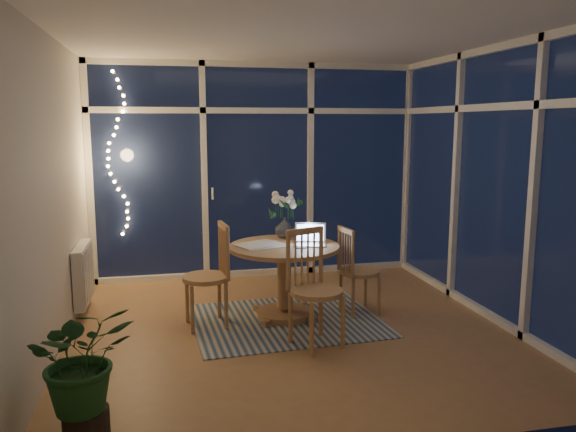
% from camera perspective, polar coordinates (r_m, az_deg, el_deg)
% --- Properties ---
extents(floor, '(4.00, 4.00, 0.00)m').
position_cam_1_polar(floor, '(5.28, 0.53, -11.44)').
color(floor, olive).
rests_on(floor, ground).
extents(ceiling, '(4.00, 4.00, 0.00)m').
position_cam_1_polar(ceiling, '(4.99, 0.58, 17.74)').
color(ceiling, silver).
rests_on(ceiling, wall_back).
extents(wall_back, '(4.00, 0.04, 2.60)m').
position_cam_1_polar(wall_back, '(6.92, -3.12, 4.59)').
color(wall_back, beige).
rests_on(wall_back, floor).
extents(wall_front, '(4.00, 0.04, 2.60)m').
position_cam_1_polar(wall_front, '(3.07, 8.84, -1.51)').
color(wall_front, beige).
rests_on(wall_front, floor).
extents(wall_left, '(0.04, 4.00, 2.60)m').
position_cam_1_polar(wall_left, '(4.93, -22.77, 1.95)').
color(wall_left, beige).
rests_on(wall_left, floor).
extents(wall_right, '(0.04, 4.00, 2.60)m').
position_cam_1_polar(wall_right, '(5.75, 20.43, 3.05)').
color(wall_right, beige).
rests_on(wall_right, floor).
extents(window_wall_back, '(4.00, 0.10, 2.60)m').
position_cam_1_polar(window_wall_back, '(6.88, -3.06, 4.57)').
color(window_wall_back, white).
rests_on(window_wall_back, floor).
extents(window_wall_right, '(0.10, 4.00, 2.60)m').
position_cam_1_polar(window_wall_right, '(5.72, 20.09, 3.04)').
color(window_wall_right, white).
rests_on(window_wall_right, floor).
extents(radiator, '(0.10, 0.70, 0.58)m').
position_cam_1_polar(radiator, '(5.96, -20.11, -5.54)').
color(radiator, silver).
rests_on(radiator, wall_left).
extents(fairy_lights, '(0.24, 0.10, 1.85)m').
position_cam_1_polar(fairy_lights, '(6.72, -17.07, 5.98)').
color(fairy_lights, '#FCB764').
rests_on(fairy_lights, window_wall_back).
extents(garden_patio, '(12.00, 6.00, 0.10)m').
position_cam_1_polar(garden_patio, '(10.12, -2.95, -1.67)').
color(garden_patio, black).
rests_on(garden_patio, ground).
extents(garden_fence, '(11.00, 0.08, 1.80)m').
position_cam_1_polar(garden_fence, '(10.41, -6.17, 3.94)').
color(garden_fence, '#3B1E15').
rests_on(garden_fence, ground).
extents(neighbour_roof, '(7.00, 3.00, 2.20)m').
position_cam_1_polar(neighbour_roof, '(13.39, -6.36, 10.69)').
color(neighbour_roof, '#2E2F37').
rests_on(neighbour_roof, ground).
extents(garden_shrubs, '(0.90, 0.90, 0.90)m').
position_cam_1_polar(garden_shrubs, '(8.34, -10.04, -0.62)').
color(garden_shrubs, '#183316').
rests_on(garden_shrubs, ground).
extents(rug, '(1.85, 1.52, 0.01)m').
position_cam_1_polar(rug, '(5.48, -0.17, -10.55)').
color(rug, '#BCAF99').
rests_on(rug, floor).
extents(dining_table, '(1.12, 1.12, 0.72)m').
position_cam_1_polar(dining_table, '(5.47, -0.39, -6.69)').
color(dining_table, '#A07848').
rests_on(dining_table, floor).
extents(chair_left, '(0.50, 0.50, 0.98)m').
position_cam_1_polar(chair_left, '(5.26, -8.37, -5.96)').
color(chair_left, '#A07848').
rests_on(chair_left, floor).
extents(chair_right, '(0.46, 0.46, 0.89)m').
position_cam_1_polar(chair_right, '(5.63, 7.31, -5.43)').
color(chair_right, '#A07848').
rests_on(chair_right, floor).
extents(chair_front, '(0.60, 0.60, 1.01)m').
position_cam_1_polar(chair_front, '(4.75, 2.93, -7.40)').
color(chair_front, '#A07848').
rests_on(chair_front, floor).
extents(laptop, '(0.36, 0.33, 0.22)m').
position_cam_1_polar(laptop, '(5.36, 2.26, -1.84)').
color(laptop, silver).
rests_on(laptop, dining_table).
extents(flower_vase, '(0.21, 0.21, 0.21)m').
position_cam_1_polar(flower_vase, '(5.72, -0.35, -1.17)').
color(flower_vase, silver).
rests_on(flower_vase, dining_table).
extents(bowl, '(0.16, 0.16, 0.04)m').
position_cam_1_polar(bowl, '(5.65, 2.52, -2.20)').
color(bowl, white).
rests_on(bowl, dining_table).
extents(newspapers, '(0.51, 0.47, 0.01)m').
position_cam_1_polar(newspapers, '(5.36, -3.02, -2.97)').
color(newspapers, beige).
rests_on(newspapers, dining_table).
extents(phone, '(0.11, 0.07, 0.01)m').
position_cam_1_polar(phone, '(5.26, 1.28, -3.22)').
color(phone, black).
rests_on(phone, dining_table).
extents(potted_plant, '(0.66, 0.61, 0.76)m').
position_cam_1_polar(potted_plant, '(3.71, -20.08, -14.98)').
color(potted_plant, '#18451D').
rests_on(potted_plant, floor).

